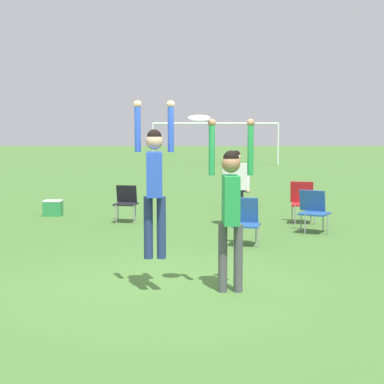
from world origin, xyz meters
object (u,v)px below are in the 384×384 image
camping_chair_5 (125,200)px  person_jumping (154,176)px  person_defending (230,200)px  camping_chair_4 (245,219)px  camping_chair_3 (313,208)px  frisbee (198,118)px  person_spectator_near (235,181)px  camping_chair_0 (302,199)px  camping_chair_1 (234,188)px  cooler_box (52,208)px

camping_chair_5 → person_jumping: bearing=110.6°
person_defending → camping_chair_4: size_ratio=2.63×
camping_chair_3 → frisbee: bearing=92.4°
person_jumping → person_spectator_near: (1.44, 5.64, -0.55)m
camping_chair_0 → camping_chair_5: bearing=10.4°
person_jumping → camping_chair_5: 6.40m
person_jumping → camping_chair_1: (1.66, 9.09, -1.04)m
frisbee → camping_chair_5: 6.70m
camping_chair_3 → cooler_box: 6.37m
person_jumping → person_defending: (0.99, 0.04, -0.32)m
frisbee → camping_chair_1: (1.08, 9.12, -1.79)m
camping_chair_3 → person_spectator_near: person_spectator_near is taller
person_defending → frisbee: size_ratio=8.16×
camping_chair_1 → cooler_box: bearing=-11.6°
cooler_box → camping_chair_4: bearing=-41.1°
person_defending → camping_chair_5: person_defending is taller
person_jumping → camping_chair_1: bearing=-12.7°
camping_chair_0 → camping_chair_5: (-4.00, 0.13, -0.04)m
camping_chair_1 → person_jumping: bearing=45.8°
camping_chair_5 → person_defending: bearing=119.3°
camping_chair_3 → cooler_box: bearing=6.6°
person_defending → camping_chair_1: (0.67, 9.05, -0.72)m
person_defending → camping_chair_4: 3.48m
person_defending → frisbee: bearing=-82.9°
camping_chair_1 → person_defending: bearing=51.9°
person_jumping → camping_chair_4: bearing=-25.8°
camping_chair_5 → cooler_box: (-1.89, 0.99, -0.31)m
person_jumping → camping_chair_0: bearing=-28.5°
person_defending → camping_chair_3: 5.22m
camping_chair_0 → camping_chair_3: camping_chair_0 is taller
camping_chair_4 → cooler_box: camping_chair_4 is taller
person_defending → camping_chair_1: person_defending is taller
person_jumping → camping_chair_3: (2.98, 4.81, -1.05)m
person_spectator_near → cooler_box: person_spectator_near is taller
camping_chair_3 → camping_chair_5: (-4.00, 1.42, 0.00)m
camping_chair_1 → camping_chair_3: size_ratio=0.98×
camping_chair_4 → person_spectator_near: (-0.03, 2.23, 0.51)m
person_defending → camping_chair_0: (1.99, 6.05, -0.69)m
frisbee → person_spectator_near: bearing=81.3°
frisbee → person_spectator_near: 5.88m
person_defending → camping_chair_1: size_ratio=2.71×
camping_chair_1 → camping_chair_3: camping_chair_3 is taller
person_jumping → camping_chair_0: size_ratio=2.22×
person_jumping → camping_chair_1: 9.30m
cooler_box → frisbee: bearing=-64.4°
camping_chair_0 → camping_chair_1: (-1.32, 2.99, -0.03)m
person_jumping → camping_chair_5: size_ratio=2.48×
frisbee → camping_chair_3: bearing=63.5°
camping_chair_4 → person_spectator_near: person_spectator_near is taller
person_jumping → cooler_box: (-2.90, 7.22, -1.35)m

